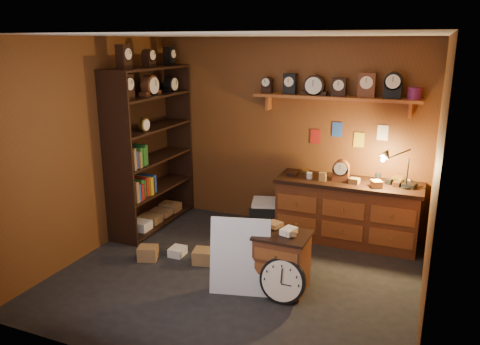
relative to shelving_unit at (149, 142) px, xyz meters
name	(u,v)px	position (x,y,z in m)	size (l,w,h in m)	color
floor	(238,274)	(1.79, -0.98, -1.25)	(4.00, 4.00, 0.00)	black
room_shell	(245,129)	(1.84, -0.87, 0.47)	(4.02, 3.62, 2.71)	brown
shelving_unit	(149,142)	(0.00, 0.00, 0.00)	(0.47, 1.60, 2.58)	black
workbench	(347,208)	(2.77, 0.49, -0.78)	(1.90, 0.66, 1.36)	brown
low_cabinet	(282,259)	(2.36, -1.09, -0.90)	(0.57, 0.49, 0.74)	brown
big_round_clock	(282,281)	(2.45, -1.34, -1.01)	(0.49, 0.16, 0.49)	black
white_panel	(240,291)	(1.96, -1.32, -1.25)	(0.64, 0.03, 0.86)	silver
mini_fridge	(267,216)	(1.66, 0.41, -1.03)	(0.53, 0.55, 0.45)	silver
floor_box_a	(205,256)	(1.30, -0.85, -1.17)	(0.28, 0.23, 0.17)	#9A7043
floor_box_b	(177,251)	(0.88, -0.81, -1.20)	(0.18, 0.21, 0.11)	white
floor_box_c	(148,253)	(0.60, -1.05, -1.17)	(0.23, 0.19, 0.18)	#9A7043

